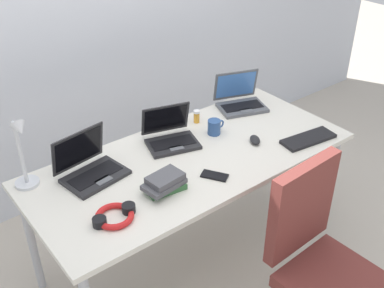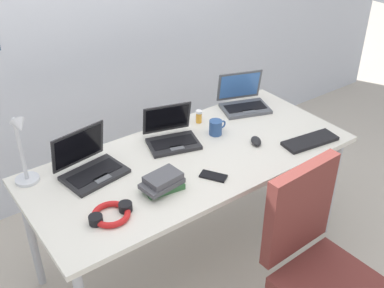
{
  "view_description": "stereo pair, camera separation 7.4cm",
  "coord_description": "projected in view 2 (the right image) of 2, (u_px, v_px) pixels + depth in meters",
  "views": [
    {
      "loc": [
        -1.31,
        -1.67,
        2.14
      ],
      "look_at": [
        0.0,
        0.0,
        0.82
      ],
      "focal_mm": 43.72,
      "sensor_mm": 36.0,
      "label": 1
    },
    {
      "loc": [
        -1.25,
        -1.71,
        2.14
      ],
      "look_at": [
        0.0,
        0.0,
        0.82
      ],
      "focal_mm": 43.72,
      "sensor_mm": 36.0,
      "label": 2
    }
  ],
  "objects": [
    {
      "name": "cell_phone",
      "position": [
        213.0,
        176.0,
        2.38
      ],
      "size": [
        0.13,
        0.15,
        0.01
      ],
      "primitive_type": "cube",
      "rotation": [
        0.0,
        0.0,
        0.55
      ],
      "color": "black",
      "rests_on": "desk"
    },
    {
      "name": "computer_mouse",
      "position": [
        256.0,
        141.0,
        2.64
      ],
      "size": [
        0.1,
        0.11,
        0.03
      ],
      "primitive_type": "ellipsoid",
      "rotation": [
        0.0,
        0.0,
        -0.55
      ],
      "color": "black",
      "rests_on": "desk"
    },
    {
      "name": "desk_lamp",
      "position": [
        22.0,
        151.0,
        2.23
      ],
      "size": [
        0.12,
        0.18,
        0.4
      ],
      "color": "silver",
      "rests_on": "desk"
    },
    {
      "name": "coffee_mug",
      "position": [
        216.0,
        127.0,
        2.72
      ],
      "size": [
        0.11,
        0.08,
        0.09
      ],
      "color": "#2D518C",
      "rests_on": "desk"
    },
    {
      "name": "external_keyboard",
      "position": [
        310.0,
        141.0,
        2.66
      ],
      "size": [
        0.34,
        0.16,
        0.02
      ],
      "primitive_type": "cube",
      "rotation": [
        0.0,
        0.0,
        -0.14
      ],
      "color": "black",
      "rests_on": "desk"
    },
    {
      "name": "book_stack",
      "position": [
        163.0,
        182.0,
        2.27
      ],
      "size": [
        0.22,
        0.15,
        0.09
      ],
      "color": "#336638",
      "rests_on": "desk"
    },
    {
      "name": "wall_back",
      "position": [
        91.0,
        7.0,
        3.0
      ],
      "size": [
        6.0,
        0.13,
        2.6
      ],
      "color": "silver",
      "rests_on": "ground_plane"
    },
    {
      "name": "laptop_far_corner",
      "position": [
        171.0,
        136.0,
        2.64
      ],
      "size": [
        0.34,
        0.31,
        0.21
      ],
      "color": "#232326",
      "rests_on": "desk"
    },
    {
      "name": "office_chair",
      "position": [
        318.0,
        281.0,
        2.24
      ],
      "size": [
        0.52,
        0.55,
        0.97
      ],
      "color": "black",
      "rests_on": "ground_plane"
    },
    {
      "name": "laptop_back_left",
      "position": [
        243.0,
        101.0,
        3.01
      ],
      "size": [
        0.36,
        0.33,
        0.22
      ],
      "color": "#515459",
      "rests_on": "desk"
    },
    {
      "name": "desk",
      "position": [
        192.0,
        165.0,
        2.57
      ],
      "size": [
        1.8,
        0.8,
        0.74
      ],
      "color": "silver",
      "rests_on": "ground_plane"
    },
    {
      "name": "headphones",
      "position": [
        111.0,
        214.0,
        2.11
      ],
      "size": [
        0.21,
        0.18,
        0.04
      ],
      "color": "red",
      "rests_on": "desk"
    },
    {
      "name": "pill_bottle",
      "position": [
        199.0,
        116.0,
        2.84
      ],
      "size": [
        0.04,
        0.04,
        0.08
      ],
      "color": "gold",
      "rests_on": "desk"
    },
    {
      "name": "ground_plane",
      "position": [
        192.0,
        255.0,
        2.93
      ],
      "size": [
        12.0,
        12.0,
        0.0
      ],
      "primitive_type": "plane",
      "color": "#B7AD9E"
    },
    {
      "name": "laptop_near_mouse",
      "position": [
        90.0,
        166.0,
        2.38
      ],
      "size": [
        0.34,
        0.3,
        0.23
      ],
      "color": "#232326",
      "rests_on": "desk"
    }
  ]
}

